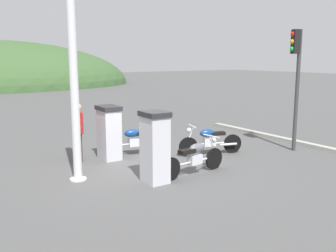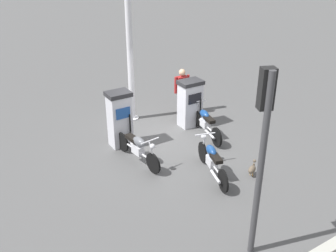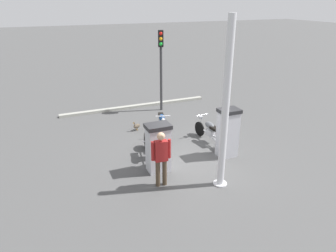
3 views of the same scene
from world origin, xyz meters
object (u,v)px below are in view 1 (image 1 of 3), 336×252
at_px(motorcycle_near_pump, 194,157).
at_px(roadside_traffic_light, 296,69).
at_px(motorcycle_extra, 210,140).
at_px(fuel_pump_far, 109,132).
at_px(attendant_person, 78,128).
at_px(canopy_support_pole, 74,85).
at_px(wandering_duck, 207,141).
at_px(fuel_pump_near, 155,147).
at_px(motorcycle_far_pump, 135,140).

xyz_separation_m(motorcycle_near_pump, roadside_traffic_light, (4.10, 0.29, 2.09)).
bearing_deg(motorcycle_extra, roadside_traffic_light, -22.00).
distance_m(fuel_pump_far, attendant_person, 0.88).
bearing_deg(fuel_pump_far, motorcycle_extra, -24.42).
bearing_deg(canopy_support_pole, attendant_person, 68.28).
relative_size(motorcycle_near_pump, canopy_support_pole, 0.44).
xyz_separation_m(fuel_pump_far, wandering_duck, (3.32, -0.37, -0.59)).
bearing_deg(roadside_traffic_light, fuel_pump_near, -177.24).
height_order(fuel_pump_near, motorcycle_near_pump, fuel_pump_near).
bearing_deg(canopy_support_pole, motorcycle_far_pump, 30.26).
height_order(motorcycle_extra, attendant_person, attendant_person).
bearing_deg(fuel_pump_near, attendant_person, 106.81).
bearing_deg(wandering_duck, fuel_pump_near, -147.37).
relative_size(motorcycle_near_pump, wandering_duck, 4.98).
relative_size(motorcycle_far_pump, wandering_duck, 4.90).
xyz_separation_m(motorcycle_extra, wandering_duck, (0.61, 0.86, -0.27)).
relative_size(motorcycle_far_pump, canopy_support_pole, 0.43).
height_order(motorcycle_near_pump, attendant_person, attendant_person).
bearing_deg(motorcycle_far_pump, motorcycle_extra, -33.09).
distance_m(fuel_pump_far, motorcycle_far_pump, 0.90).
bearing_deg(roadside_traffic_light, attendant_person, 157.66).
bearing_deg(fuel_pump_far, fuel_pump_near, -90.00).
xyz_separation_m(motorcycle_near_pump, canopy_support_pole, (-2.59, 1.19, 1.81)).
relative_size(fuel_pump_far, roadside_traffic_light, 0.42).
bearing_deg(motorcycle_far_pump, roadside_traffic_light, -27.02).
relative_size(wandering_duck, roadside_traffic_light, 0.11).
bearing_deg(roadside_traffic_light, fuel_pump_far, 156.73).
bearing_deg(attendant_person, fuel_pump_far, -16.18).
height_order(attendant_person, roadside_traffic_light, roadside_traffic_light).
height_order(motorcycle_far_pump, canopy_support_pole, canopy_support_pole).
bearing_deg(fuel_pump_far, wandering_duck, -6.43).
bearing_deg(motorcycle_far_pump, motorcycle_near_pump, -83.29).
height_order(motorcycle_near_pump, motorcycle_far_pump, motorcycle_far_pump).
distance_m(attendant_person, wandering_duck, 4.26).
xyz_separation_m(fuel_pump_near, motorcycle_extra, (2.72, 1.27, -0.39)).
xyz_separation_m(fuel_pump_far, canopy_support_pole, (-1.46, -1.34, 1.49)).
bearing_deg(canopy_support_pole, fuel_pump_near, -38.39).
relative_size(attendant_person, roadside_traffic_light, 0.44).
height_order(fuel_pump_near, motorcycle_far_pump, fuel_pump_near).
bearing_deg(motorcycle_near_pump, motorcycle_far_pump, 96.71).
distance_m(fuel_pump_near, roadside_traffic_light, 5.50).
xyz_separation_m(attendant_person, canopy_support_pole, (-0.63, -1.58, 1.32)).
relative_size(motorcycle_near_pump, motorcycle_far_pump, 1.02).
height_order(fuel_pump_far, motorcycle_extra, fuel_pump_far).
distance_m(attendant_person, canopy_support_pole, 2.16).
xyz_separation_m(fuel_pump_near, motorcycle_far_pump, (0.83, 2.49, -0.40)).
height_order(fuel_pump_near, wandering_duck, fuel_pump_near).
distance_m(roadside_traffic_light, canopy_support_pole, 6.75).
bearing_deg(roadside_traffic_light, canopy_support_pole, 172.30).
height_order(roadside_traffic_light, canopy_support_pole, canopy_support_pole).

